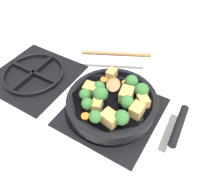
% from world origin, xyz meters
% --- Properties ---
extents(ground_plane, '(2.40, 2.40, 0.00)m').
position_xyz_m(ground_plane, '(0.00, 0.00, 0.00)').
color(ground_plane, white).
extents(front_burner_grate, '(0.31, 0.31, 0.03)m').
position_xyz_m(front_burner_grate, '(0.00, 0.00, 0.01)').
color(front_burner_grate, black).
rests_on(front_burner_grate, ground_plane).
extents(rear_burner_grate, '(0.31, 0.31, 0.03)m').
position_xyz_m(rear_burner_grate, '(0.00, 0.36, 0.01)').
color(rear_burner_grate, black).
rests_on(rear_burner_grate, ground_plane).
extents(skillet_pan, '(0.30, 0.39, 0.05)m').
position_xyz_m(skillet_pan, '(0.00, -0.00, 0.05)').
color(skillet_pan, black).
rests_on(skillet_pan, front_burner_grate).
extents(wooden_spoon, '(0.26, 0.25, 0.02)m').
position_xyz_m(wooden_spoon, '(0.14, 0.07, 0.08)').
color(wooden_spoon, '#A87A4C').
rests_on(wooden_spoon, skillet_pan).
extents(tofu_cube_center_large, '(0.05, 0.05, 0.03)m').
position_xyz_m(tofu_cube_center_large, '(0.03, -0.10, 0.09)').
color(tofu_cube_center_large, tan).
rests_on(tofu_cube_center_large, skillet_pan).
extents(tofu_cube_near_handle, '(0.04, 0.04, 0.03)m').
position_xyz_m(tofu_cube_near_handle, '(-0.06, 0.02, 0.09)').
color(tofu_cube_near_handle, tan).
rests_on(tofu_cube_near_handle, skillet_pan).
extents(tofu_cube_east_chunk, '(0.04, 0.05, 0.04)m').
position_xyz_m(tofu_cube_east_chunk, '(-0.02, 0.07, 0.09)').
color(tofu_cube_east_chunk, tan).
rests_on(tofu_cube_east_chunk, skillet_pan).
extents(tofu_cube_west_chunk, '(0.06, 0.05, 0.04)m').
position_xyz_m(tofu_cube_west_chunk, '(0.02, -0.04, 0.09)').
color(tofu_cube_west_chunk, tan).
rests_on(tofu_cube_west_chunk, skillet_pan).
extents(tofu_cube_back_piece, '(0.04, 0.03, 0.03)m').
position_xyz_m(tofu_cube_back_piece, '(0.09, 0.05, 0.09)').
color(tofu_cube_back_piece, tan).
rests_on(tofu_cube_back_piece, skillet_pan).
extents(tofu_cube_front_piece, '(0.05, 0.05, 0.04)m').
position_xyz_m(tofu_cube_front_piece, '(-0.08, -0.04, 0.09)').
color(tofu_cube_front_piece, tan).
rests_on(tofu_cube_front_piece, skillet_pan).
extents(tofu_cube_mid_small, '(0.05, 0.04, 0.04)m').
position_xyz_m(tofu_cube_mid_small, '(-0.02, -0.10, 0.09)').
color(tofu_cube_mid_small, tan).
rests_on(tofu_cube_mid_small, skillet_pan).
extents(broccoli_floret_near_spoon, '(0.04, 0.04, 0.04)m').
position_xyz_m(broccoli_floret_near_spoon, '(-0.05, 0.07, 0.10)').
color(broccoli_floret_near_spoon, '#709956').
rests_on(broccoli_floret_near_spoon, skillet_pan).
extents(broccoli_floret_center_top, '(0.04, 0.04, 0.05)m').
position_xyz_m(broccoli_floret_center_top, '(0.00, 0.05, 0.10)').
color(broccoli_floret_center_top, '#709956').
rests_on(broccoli_floret_center_top, skillet_pan).
extents(broccoli_floret_east_rim, '(0.04, 0.04, 0.05)m').
position_xyz_m(broccoli_floret_east_rim, '(0.07, -0.03, 0.10)').
color(broccoli_floret_east_rim, '#709956').
rests_on(broccoli_floret_east_rim, skillet_pan).
extents(broccoli_floret_west_rim, '(0.04, 0.04, 0.04)m').
position_xyz_m(broccoli_floret_west_rim, '(-0.08, 0.04, 0.10)').
color(broccoli_floret_west_rim, '#709956').
rests_on(broccoli_floret_west_rim, skillet_pan).
extents(broccoli_floret_north_edge, '(0.04, 0.04, 0.05)m').
position_xyz_m(broccoli_floret_north_edge, '(-0.01, -0.06, 0.10)').
color(broccoli_floret_north_edge, '#709956').
rests_on(broccoli_floret_north_edge, skillet_pan).
extents(broccoli_floret_south_cluster, '(0.04, 0.04, 0.05)m').
position_xyz_m(broccoli_floret_south_cluster, '(-0.07, -0.07, 0.10)').
color(broccoli_floret_south_cluster, '#709956').
rests_on(broccoli_floret_south_cluster, skillet_pan).
extents(broccoli_floret_mid_floret, '(0.04, 0.04, 0.05)m').
position_xyz_m(broccoli_floret_mid_floret, '(-0.10, -0.01, 0.10)').
color(broccoli_floret_mid_floret, '#709956').
rests_on(broccoli_floret_mid_floret, skillet_pan).
extents(broccoli_floret_small_inner, '(0.05, 0.05, 0.05)m').
position_xyz_m(broccoli_floret_small_inner, '(0.05, -0.08, 0.10)').
color(broccoli_floret_small_inner, '#709956').
rests_on(broccoli_floret_small_inner, skillet_pan).
extents(broccoli_floret_tall_stem, '(0.05, 0.05, 0.05)m').
position_xyz_m(broccoli_floret_tall_stem, '(-0.03, 0.03, 0.10)').
color(broccoli_floret_tall_stem, '#709956').
rests_on(broccoli_floret_tall_stem, skillet_pan).
extents(carrot_slice_orange_thin, '(0.03, 0.03, 0.01)m').
position_xyz_m(carrot_slice_orange_thin, '(0.00, 0.10, 0.08)').
color(carrot_slice_orange_thin, orange).
rests_on(carrot_slice_orange_thin, skillet_pan).
extents(carrot_slice_near_center, '(0.03, 0.03, 0.01)m').
position_xyz_m(carrot_slice_near_center, '(0.08, -0.01, 0.08)').
color(carrot_slice_near_center, orange).
rests_on(carrot_slice_near_center, skillet_pan).
extents(carrot_slice_edge_slice, '(0.03, 0.03, 0.01)m').
position_xyz_m(carrot_slice_edge_slice, '(0.06, 0.07, 0.08)').
color(carrot_slice_edge_slice, orange).
rests_on(carrot_slice_edge_slice, skillet_pan).
extents(carrot_slice_under_broccoli, '(0.03, 0.03, 0.01)m').
position_xyz_m(carrot_slice_under_broccoli, '(-0.10, 0.03, 0.08)').
color(carrot_slice_under_broccoli, orange).
rests_on(carrot_slice_under_broccoli, skillet_pan).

